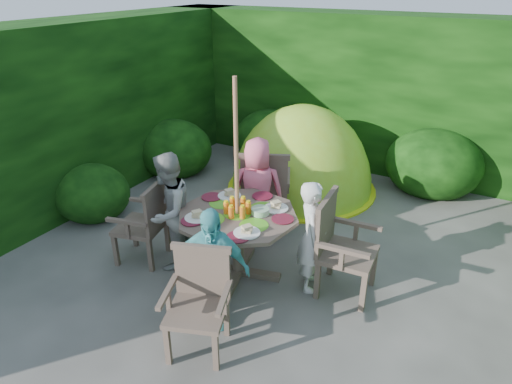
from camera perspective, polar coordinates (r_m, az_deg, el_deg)
The scene contains 13 objects.
ground at distance 4.94m, azimuth 6.60°, elevation -12.72°, with size 60.00×60.00×0.00m, color #4C4944.
hedge_enclosure at distance 5.45m, azimuth 12.84°, elevation 5.71°, with size 9.00×9.00×2.50m.
patio_table at distance 4.87m, azimuth -2.25°, elevation -3.96°, with size 1.59×1.59×0.92m.
parasol_pole at distance 4.67m, azimuth -2.40°, elevation 0.92°, with size 0.04×0.04×2.20m, color #9A613D.
garden_chair_right at distance 4.76m, azimuth 10.47°, elevation -6.58°, with size 0.59×0.65×1.02m.
garden_chair_left at distance 5.34m, azimuth -13.58°, elevation -3.61°, with size 0.62×0.67×0.94m.
garden_chair_back at distance 5.84m, azimuth 1.10°, elevation 0.41°, with size 0.81×0.77×1.06m.
garden_chair_front at distance 4.11m, azimuth -7.14°, elevation -13.17°, with size 0.68×0.64×0.91m.
child_right at distance 4.74m, azimuth 7.01°, elevation -5.54°, with size 0.45×0.29×1.22m, color silver.
child_left at distance 5.13m, azimuth -10.86°, elevation -2.40°, with size 0.66×0.51×1.35m, color #989893.
child_back at distance 5.55m, azimuth 0.18°, elevation 0.15°, with size 0.65×0.42×1.33m, color #FF6988.
child_front at distance 4.25m, azimuth -5.59°, elevation -9.43°, with size 0.72×0.30×1.23m, color #4FB5B9.
dome_tent at distance 7.21m, azimuth 5.56°, elevation 0.48°, with size 2.58×2.58×2.64m.
Camera 1 is at (1.40, -3.62, 3.05)m, focal length 32.00 mm.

